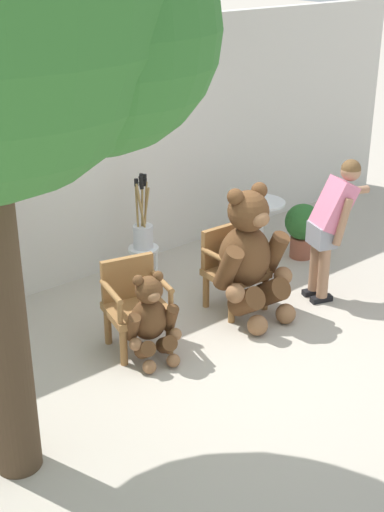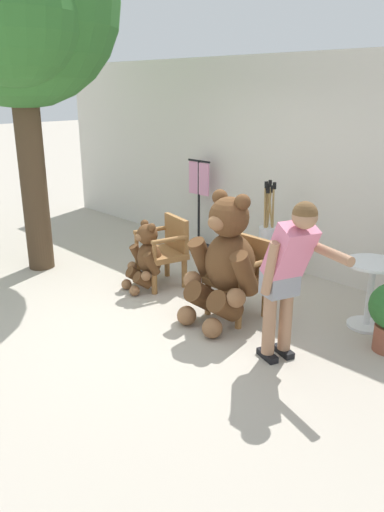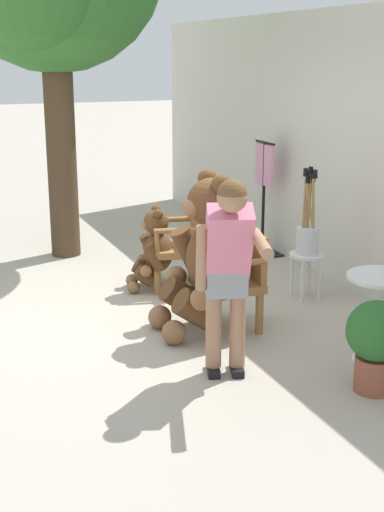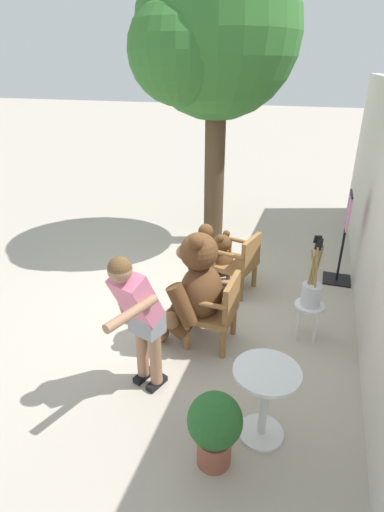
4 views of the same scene
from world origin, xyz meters
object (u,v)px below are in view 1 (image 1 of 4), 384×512
Objects in this scene: teddy_bear_small at (151,318)px; potted_plant at (303,227)px; brush_bucket at (143,230)px; person_visitor at (332,219)px; white_stool at (144,256)px; teddy_bear_large at (250,255)px; round_side_table at (261,223)px; wooden_chair_right at (232,266)px; wooden_chair_left at (135,302)px.

teddy_bear_small reaches higher than potted_plant.
brush_bucket reaches higher than teddy_bear_small.
white_stool is (-1.36, 1.50, -0.56)m from person_visitor.
potted_plant reaches higher than white_stool.
teddy_bear_large is 1.36m from white_stool.
teddy_bear_small reaches higher than white_stool.
round_side_table is 0.51m from potted_plant.
brush_bucket is at bearing 56.32° from teddy_bear_small.
brush_bucket reaches higher than potted_plant.
brush_bucket reaches higher than wooden_chair_right.
round_side_table is at bearing 22.61° from teddy_bear_small.
person_visitor is at bearing -47.74° from brush_bucket.
potted_plant is (2.77, 0.39, -0.07)m from wooden_chair_left.
wooden_chair_left is 0.61× the size of teddy_bear_large.
person_visitor is 2.26× the size of potted_plant.
person_visitor reaches higher than teddy_bear_large.
wooden_chair_right reaches higher than potted_plant.
brush_bucket is (-1.36, 1.50, -0.25)m from person_visitor.
teddy_bear_small is at bearing -123.68° from brush_bucket.
wooden_chair_left is 0.56× the size of person_visitor.
wooden_chair_left is 2.80m from potted_plant.
wooden_chair_left is 1.00× the size of teddy_bear_small.
potted_plant is at bearing 57.09° from person_visitor.
teddy_bear_small is at bearing -95.06° from wooden_chair_left.
teddy_bear_small reaches higher than wooden_chair_left.
teddy_bear_large is 1.95× the size of round_side_table.
round_side_table is (1.55, -0.28, -0.22)m from brush_bucket.
wooden_chair_right is 1.09m from white_stool.
brush_bucket reaches higher than white_stool.
wooden_chair_left is 1.30m from white_stool.
white_stool is (0.85, 1.28, -0.07)m from teddy_bear_small.
round_side_table is at bearing 81.09° from person_visitor.
wooden_chair_left is 1.29m from teddy_bear_large.
person_visitor is 2.13× the size of round_side_table.
teddy_bear_large is 1.62× the size of teddy_bear_small.
white_stool is 0.68× the size of potted_plant.
teddy_bear_large is at bearing 1.35° from teddy_bear_small.
teddy_bear_large reaches higher than wooden_chair_right.
round_side_table reaches higher than white_stool.
person_visitor is at bearing -47.75° from white_stool.
round_side_table is (0.19, 1.22, -0.47)m from person_visitor.
teddy_bear_small is 1.54m from white_stool.
white_stool is at bearing 50.26° from wooden_chair_left.
person_visitor is 1.18m from potted_plant.
wooden_chair_right is at bearing -165.67° from potted_plant.
white_stool is at bearing 132.25° from person_visitor.
teddy_bear_small is at bearing -166.42° from potted_plant.
brush_bucket is 1.59m from round_side_table.
person_visitor is 1.80× the size of brush_bucket.
white_stool is (0.83, 1.00, -0.11)m from wooden_chair_left.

